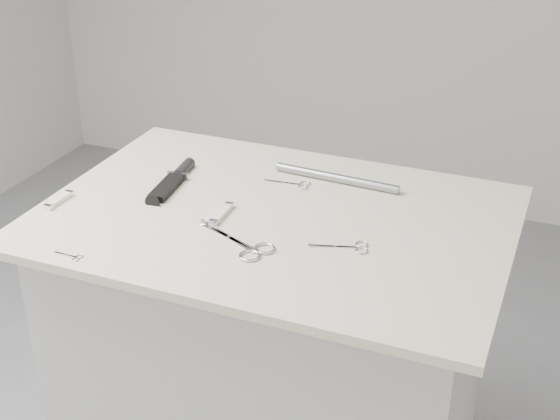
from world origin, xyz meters
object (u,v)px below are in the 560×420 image
at_px(embroidery_scissors_a, 350,247).
at_px(pocket_knife_b, 222,213).
at_px(embroidery_scissors_b, 295,184).
at_px(metal_rail, 336,178).
at_px(tiny_scissors, 71,256).
at_px(sheathed_knife, 175,179).
at_px(pocket_knife_a, 59,200).
at_px(large_shears, 247,247).
at_px(plinth, 275,386).

xyz_separation_m(embroidery_scissors_a, pocket_knife_b, (-0.30, 0.03, 0.00)).
height_order(embroidery_scissors_b, metal_rail, metal_rail).
xyz_separation_m(tiny_scissors, metal_rail, (0.37, 0.52, 0.01)).
xyz_separation_m(sheathed_knife, pocket_knife_b, (0.18, -0.11, -0.00)).
distance_m(embroidery_scissors_a, embroidery_scissors_b, 0.31).
height_order(pocket_knife_a, metal_rail, metal_rail).
height_order(large_shears, embroidery_scissors_a, large_shears).
bearing_deg(tiny_scissors, embroidery_scissors_b, 59.63).
relative_size(large_shears, tiny_scissors, 3.13).
xyz_separation_m(plinth, pocket_knife_a, (-0.46, -0.13, 0.48)).
height_order(embroidery_scissors_a, pocket_knife_a, pocket_knife_a).
distance_m(tiny_scissors, pocket_knife_b, 0.33).
bearing_deg(sheathed_knife, embroidery_scissors_a, -112.52).
distance_m(tiny_scissors, sheathed_knife, 0.37).
bearing_deg(plinth, metal_rail, 70.88).
xyz_separation_m(large_shears, pocket_knife_a, (-0.47, 0.03, 0.00)).
bearing_deg(tiny_scissors, embroidery_scissors_a, 26.86).
xyz_separation_m(tiny_scissors, sheathed_knife, (0.02, 0.37, 0.01)).
bearing_deg(large_shears, embroidery_scissors_a, 46.22).
bearing_deg(large_shears, embroidery_scissors_b, 117.14).
distance_m(large_shears, embroidery_scissors_b, 0.31).
xyz_separation_m(embroidery_scissors_a, embroidery_scissors_b, (-0.21, 0.23, -0.00)).
bearing_deg(plinth, pocket_knife_b, -155.04).
relative_size(plinth, sheathed_knife, 4.30).
bearing_deg(embroidery_scissors_b, plinth, -90.74).
bearing_deg(large_shears, sheathed_knife, 166.85).
bearing_deg(embroidery_scissors_b, metal_rail, 25.53).
bearing_deg(embroidery_scissors_a, sheathed_knife, 146.27).
bearing_deg(large_shears, pocket_knife_b, 159.69).
xyz_separation_m(embroidery_scissors_b, sheathed_knife, (-0.26, -0.09, 0.01)).
bearing_deg(large_shears, pocket_knife_a, -159.02).
xyz_separation_m(sheathed_knife, pocket_knife_a, (-0.19, -0.19, -0.00)).
xyz_separation_m(embroidery_scissors_a, pocket_knife_a, (-0.66, -0.05, 0.00)).
relative_size(embroidery_scissors_b, tiny_scissors, 1.76).
xyz_separation_m(embroidery_scissors_a, tiny_scissors, (-0.49, -0.24, -0.00)).
distance_m(large_shears, sheathed_knife, 0.35).
distance_m(sheathed_knife, pocket_knife_b, 0.21).
relative_size(plinth, embroidery_scissors_a, 7.60).
bearing_deg(plinth, tiny_scissors, -133.73).
bearing_deg(plinth, sheathed_knife, 167.22).
distance_m(plinth, embroidery_scissors_b, 0.50).
height_order(embroidery_scissors_b, pocket_knife_a, pocket_knife_a).
distance_m(sheathed_knife, metal_rail, 0.38).
bearing_deg(pocket_knife_a, large_shears, -91.44).
relative_size(large_shears, sheathed_knife, 0.91).
relative_size(embroidery_scissors_b, sheathed_knife, 0.51).
height_order(plinth, pocket_knife_a, pocket_knife_a).
distance_m(large_shears, pocket_knife_a, 0.47).
xyz_separation_m(embroidery_scissors_b, tiny_scissors, (-0.29, -0.47, -0.00)).
bearing_deg(tiny_scissors, pocket_knife_b, 54.45).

